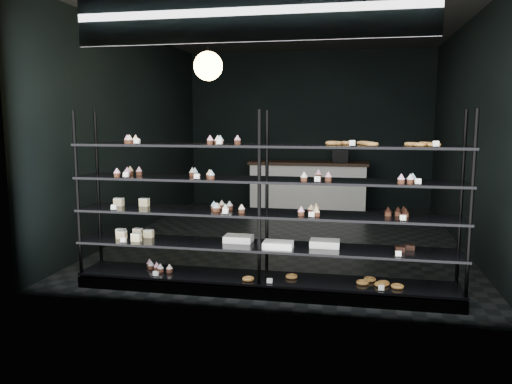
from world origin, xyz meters
TOP-DOWN VIEW (x-y plane):
  - room at (0.00, 0.00)m, footprint 5.01×6.01m
  - display_shelf at (0.03, -2.45)m, footprint 4.00×0.50m
  - signage at (0.00, -2.93)m, footprint 3.30×0.05m
  - pendant_lamp at (-0.80, -1.52)m, footprint 0.35×0.35m
  - service_counter at (0.07, 2.50)m, footprint 2.36×0.65m

SIDE VIEW (x-z plane):
  - service_counter at x=0.07m, z-range -0.11..1.12m
  - display_shelf at x=0.03m, z-range -0.33..1.58m
  - room at x=0.00m, z-range 0.00..3.20m
  - pendant_lamp at x=-0.80m, z-range 2.00..2.90m
  - signage at x=0.00m, z-range 2.50..3.00m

